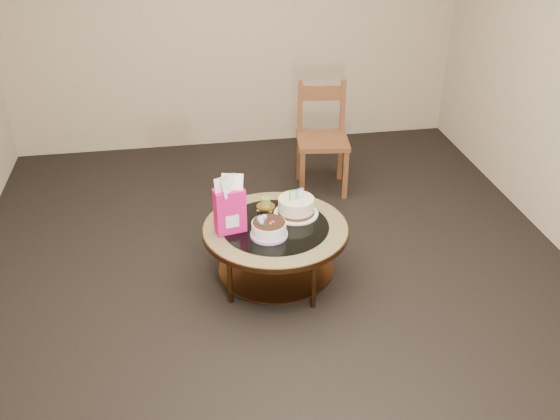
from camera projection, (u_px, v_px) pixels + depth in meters
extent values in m
plane|color=black|center=(276.00, 279.00, 4.53)|extent=(5.00, 5.00, 0.00)
cube|color=tan|center=(234.00, 18.00, 6.01)|extent=(4.50, 0.02, 2.60)
cylinder|color=#543218|center=(317.00, 236.00, 4.65)|extent=(0.04, 0.04, 0.42)
cylinder|color=#543218|center=(242.00, 232.00, 4.69)|extent=(0.04, 0.04, 0.42)
cylinder|color=#543218|center=(230.00, 277.00, 4.20)|extent=(0.04, 0.04, 0.42)
cylinder|color=#543218|center=(314.00, 282.00, 4.16)|extent=(0.04, 0.04, 0.42)
cylinder|color=#543218|center=(276.00, 268.00, 4.48)|extent=(0.82, 0.82, 0.02)
cylinder|color=#543218|center=(276.00, 229.00, 4.31)|extent=(1.02, 1.02, 0.04)
cylinder|color=#9B8855|center=(276.00, 227.00, 4.31)|extent=(1.00, 1.00, 0.01)
cylinder|color=black|center=(276.00, 226.00, 4.30)|extent=(0.74, 0.74, 0.01)
cylinder|color=#AF93D1|center=(269.00, 234.00, 4.19)|extent=(0.25, 0.25, 0.02)
cylinder|color=white|center=(269.00, 229.00, 4.17)|extent=(0.23, 0.23, 0.10)
cylinder|color=black|center=(269.00, 222.00, 4.14)|extent=(0.22, 0.22, 0.01)
sphere|color=#AF93D1|center=(260.00, 219.00, 4.14)|extent=(0.05, 0.05, 0.05)
sphere|color=#AF93D1|center=(264.00, 217.00, 4.17)|extent=(0.04, 0.04, 0.04)
sphere|color=#AF93D1|center=(262.00, 222.00, 4.11)|extent=(0.04, 0.04, 0.04)
cone|color=#1B6828|center=(265.00, 221.00, 4.14)|extent=(0.03, 0.03, 0.02)
cone|color=#1B6828|center=(258.00, 222.00, 4.13)|extent=(0.03, 0.03, 0.02)
cone|color=#1B6828|center=(265.00, 217.00, 4.19)|extent=(0.03, 0.02, 0.02)
cone|color=#1B6828|center=(265.00, 224.00, 4.10)|extent=(0.03, 0.03, 0.02)
cylinder|color=white|center=(296.00, 214.00, 4.43)|extent=(0.32, 0.32, 0.01)
cylinder|color=#472114|center=(296.00, 211.00, 4.42)|extent=(0.26, 0.26, 0.02)
cylinder|color=#F3E4C9|center=(296.00, 204.00, 4.40)|extent=(0.25, 0.25, 0.10)
cube|color=#51B44D|center=(293.00, 195.00, 4.34)|extent=(0.05, 0.02, 0.07)
cube|color=silver|center=(293.00, 195.00, 4.34)|extent=(0.04, 0.02, 0.06)
cube|color=#45A3ED|center=(300.00, 193.00, 4.36)|extent=(0.05, 0.02, 0.07)
cube|color=silver|center=(300.00, 193.00, 4.36)|extent=(0.04, 0.02, 0.06)
cube|color=#D21362|center=(230.00, 210.00, 4.17)|extent=(0.22, 0.15, 0.31)
cube|color=white|center=(230.00, 218.00, 4.20)|extent=(0.11, 0.13, 0.09)
cube|color=#D8B059|center=(266.00, 208.00, 4.51)|extent=(0.14, 0.14, 0.01)
cylinder|color=gold|center=(266.00, 207.00, 4.50)|extent=(0.13, 0.13, 0.01)
cylinder|color=olive|center=(266.00, 202.00, 4.48)|extent=(0.07, 0.07, 0.07)
cylinder|color=black|center=(266.00, 197.00, 4.46)|extent=(0.00, 0.00, 0.01)
cube|color=brown|center=(323.00, 141.00, 5.51)|extent=(0.50, 0.50, 0.04)
cube|color=brown|center=(302.00, 175.00, 5.46)|extent=(0.05, 0.05, 0.48)
cube|color=brown|center=(345.00, 174.00, 5.47)|extent=(0.05, 0.05, 0.48)
cube|color=brown|center=(299.00, 156.00, 5.79)|extent=(0.05, 0.05, 0.48)
cube|color=brown|center=(340.00, 156.00, 5.80)|extent=(0.05, 0.05, 0.48)
cube|color=brown|center=(300.00, 107.00, 5.54)|extent=(0.05, 0.05, 0.49)
cube|color=brown|center=(343.00, 107.00, 5.56)|extent=(0.05, 0.05, 0.49)
cube|color=brown|center=(322.00, 93.00, 5.49)|extent=(0.38, 0.08, 0.13)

